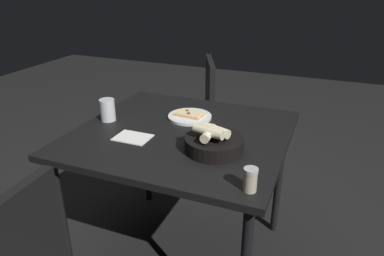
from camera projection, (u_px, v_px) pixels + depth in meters
name	position (u px, v px, depth m)	size (l,w,h in m)	color
ground	(183.00, 254.00, 1.97)	(8.00, 8.00, 0.00)	black
dining_table	(182.00, 144.00, 1.70)	(0.97, 0.92, 0.75)	black
pizza_plate	(190.00, 116.00, 1.82)	(0.22, 0.22, 0.04)	white
bread_basket	(214.00, 143.00, 1.48)	(0.25, 0.25, 0.12)	black
beer_glass	(108.00, 111.00, 1.78)	(0.08, 0.08, 0.11)	silver
pepper_shaker	(250.00, 181.00, 1.20)	(0.05, 0.05, 0.09)	#BFB299
napkin	(133.00, 137.00, 1.61)	(0.16, 0.12, 0.00)	white
chair_near	(193.00, 111.00, 2.56)	(0.58, 0.58, 0.89)	black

